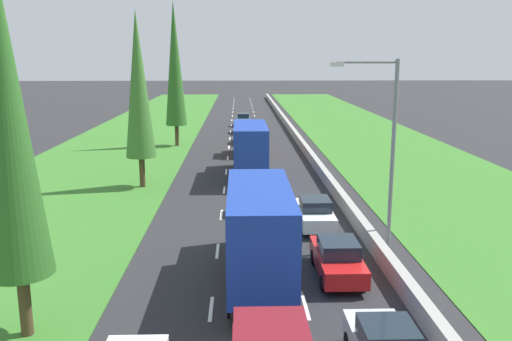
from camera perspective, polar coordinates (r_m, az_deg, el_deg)
The scene contains 18 objects.
ground_plane at distance 63.87m, azimuth -1.19°, elevation 3.82°, with size 300.00×300.00×0.00m, color #28282B.
grass_verge_left at distance 64.98m, azimuth -12.44°, elevation 3.70°, with size 14.00×140.00×0.04m, color #387528.
grass_verge_right at distance 65.61m, azimuth 11.48°, elevation 3.82°, with size 14.00×140.00×0.04m, color #387528.
median_barrier at distance 64.12m, azimuth 3.92°, elevation 4.22°, with size 0.44×120.00×0.85m, color #9E9B93.
lane_markings at distance 63.87m, azimuth -1.19°, elevation 3.83°, with size 3.64×116.00×0.01m.
blue_box_truck_centre_lane at distance 21.78m, azimuth 0.29°, elevation -6.45°, with size 2.46×9.40×4.18m.
orange_hatchback_centre_lane at distance 31.83m, azimuth -0.15°, elevation -3.00°, with size 1.74×3.90×1.72m.
blue_box_truck_centre_lane_fourth at distance 40.82m, azimuth -0.64°, elevation 2.28°, with size 2.46×9.40×4.18m.
maroon_van_centre_lane_fifth at distance 50.50m, azimuth -1.25°, elevation 3.25°, with size 1.96×4.90×2.82m.
red_sedan_centre_lane at distance 57.67m, azimuth -1.11°, elevation 3.76°, with size 1.82×4.50×1.64m.
red_sedan_right_lane at distance 22.98m, azimuth 8.69°, elevation -9.23°, with size 1.82×4.50×1.64m.
grey_sedan_centre_lane at distance 65.51m, azimuth -1.32°, elevation 4.75°, with size 1.82×4.50×1.64m.
teal_hatchback_centre_lane at distance 72.10m, azimuth -1.37°, elevation 5.43°, with size 1.74×3.90×1.72m.
white_sedan_right_lane at distance 29.24m, azimuth 6.27°, elevation -4.49°, with size 1.82×4.50×1.64m.
poplar_tree_nearest at distance 18.06m, azimuth -25.03°, elevation 5.32°, with size 2.11×2.11×12.55m.
poplar_tree_second at distance 37.94m, azimuth -12.43°, elevation 8.86°, with size 2.11×2.11×12.26m.
poplar_tree_third at distance 55.70m, azimuth -8.66°, elevation 11.16°, with size 2.17×2.17×14.69m.
street_light_mast at distance 26.01m, azimuth 13.72°, elevation 3.16°, with size 3.20×0.28×9.00m.
Camera 1 is at (-0.67, -3.22, 9.08)m, focal length 37.53 mm.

